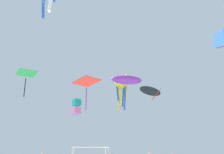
{
  "coord_description": "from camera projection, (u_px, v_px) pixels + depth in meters",
  "views": [
    {
      "loc": [
        -2.94,
        -20.92,
        2.14
      ],
      "look_at": [
        0.29,
        6.28,
        10.44
      ],
      "focal_mm": 38.06,
      "sensor_mm": 36.0,
      "label": 1
    }
  ],
  "objects": [
    {
      "name": "kite_diamond_red",
      "position": [
        87.0,
        83.0,
        28.0
      ],
      "size": [
        3.52,
        3.52,
        3.63
      ],
      "rotation": [
        0.0,
        0.0,
        3.85
      ],
      "color": "red"
    },
    {
      "name": "kite_delta_black",
      "position": [
        150.0,
        89.0,
        47.35
      ],
      "size": [
        5.44,
        5.43,
        3.71
      ],
      "rotation": [
        0.0,
        0.0,
        1.91
      ],
      "color": "black"
    },
    {
      "name": "kite_octopus_yellow",
      "position": [
        122.0,
        85.0,
        50.99
      ],
      "size": [
        3.13,
        3.13,
        6.98
      ],
      "rotation": [
        0.0,
        0.0,
        0.06
      ],
      "color": "yellow"
    },
    {
      "name": "kite_parafoil_blue",
      "position": [
        220.0,
        40.0,
        28.47
      ],
      "size": [
        2.53,
        5.88,
        3.7
      ],
      "rotation": [
        0.0,
        0.0,
        4.35
      ],
      "color": "blue"
    },
    {
      "name": "kite_diamond_green",
      "position": [
        26.0,
        74.0,
        39.17
      ],
      "size": [
        3.95,
        3.94,
        4.2
      ],
      "rotation": [
        0.0,
        0.0,
        3.59
      ],
      "color": "green"
    },
    {
      "name": "kite_inflatable_purple",
      "position": [
        127.0,
        80.0,
        45.78
      ],
      "size": [
        6.15,
        2.13,
        2.16
      ],
      "rotation": [
        0.0,
        0.0,
        3.2
      ],
      "color": "purple"
    },
    {
      "name": "kite_box_teal",
      "position": [
        76.0,
        107.0,
        43.35
      ],
      "size": [
        1.82,
        1.86,
        2.83
      ],
      "rotation": [
        0.0,
        0.0,
        0.55
      ],
      "color": "teal"
    },
    {
      "name": "canopy_tent",
      "position": [
        90.0,
        149.0,
        20.38
      ],
      "size": [
        2.98,
        2.64,
        2.28
      ],
      "color": "#B2B2B7",
      "rests_on": "ground"
    }
  ]
}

